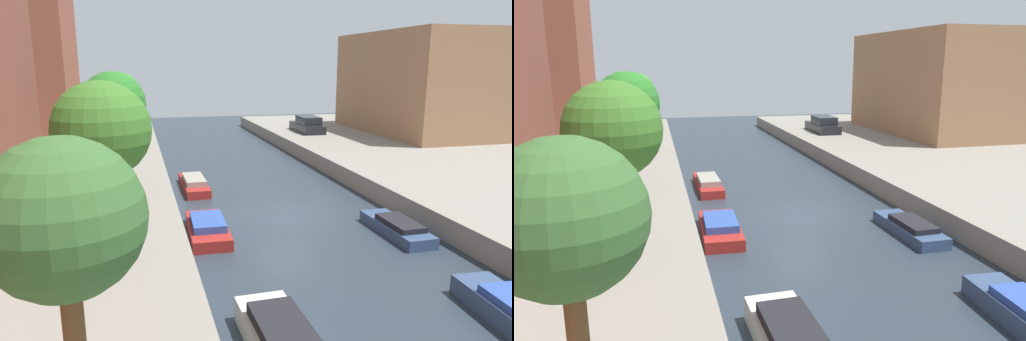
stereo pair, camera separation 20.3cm
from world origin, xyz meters
TOP-DOWN VIEW (x-y plane):
  - ground_plane at (0.00, 0.00)m, footprint 84.00×84.00m
  - low_block_right at (18.00, 16.44)m, footprint 10.00×14.99m
  - street_tree_0 at (-7.48, -13.41)m, footprint 2.18×2.18m
  - street_tree_1 at (-7.48, -5.42)m, footprint 2.88×2.88m
  - street_tree_2 at (-7.48, 2.80)m, footprint 2.97×2.97m
  - street_tree_3 at (-7.48, 10.70)m, footprint 2.36×2.36m
  - street_tree_4 at (-7.48, 18.38)m, footprint 2.61×2.61m
  - parked_car at (8.05, 18.72)m, footprint 1.93×4.75m
  - moored_boat_left_2 at (-3.92, -1.75)m, footprint 1.66×4.00m
  - moored_boat_left_3 at (-3.58, 5.57)m, footprint 1.29×4.55m
  - moored_boat_right_2 at (3.60, -3.55)m, footprint 1.30×3.94m

SIDE VIEW (x-z plane):
  - ground_plane at x=0.00m, z-range 0.00..0.00m
  - moored_boat_right_2 at x=3.60m, z-range -0.05..0.63m
  - moored_boat_left_3 at x=-3.58m, z-range -0.06..0.69m
  - moored_boat_left_2 at x=-3.92m, z-range -0.06..0.70m
  - parked_car at x=8.05m, z-range 0.88..2.26m
  - street_tree_0 at x=-7.48m, z-range 2.33..7.28m
  - street_tree_4 at x=-7.48m, z-range 2.24..7.42m
  - street_tree_1 at x=-7.48m, z-range 2.23..7.62m
  - street_tree_2 at x=-7.48m, z-range 2.25..7.76m
  - street_tree_3 at x=-7.48m, z-range 2.45..7.78m
  - low_block_right at x=18.00m, z-range 1.00..9.45m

